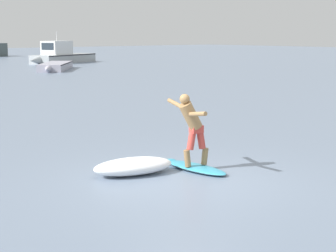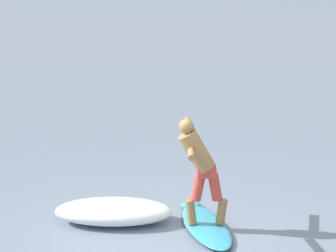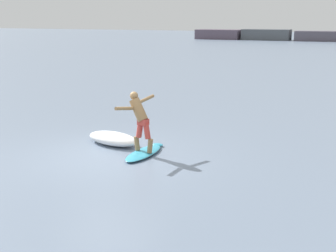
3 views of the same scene
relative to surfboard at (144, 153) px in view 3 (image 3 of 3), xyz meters
The scene contains 4 objects.
ground_plane 0.96m from the surfboard, 146.61° to the right, with size 200.00×200.00×0.00m, color slate.
surfboard is the anchor object (origin of this frame).
surfer 0.99m from the surfboard, behind, with size 0.78×1.53×1.58m.
wave_foam_at_tail 1.38m from the surfboard, 156.53° to the left, with size 1.89×1.23×0.35m.
Camera 3 is at (6.13, -10.20, 3.61)m, focal length 50.00 mm.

